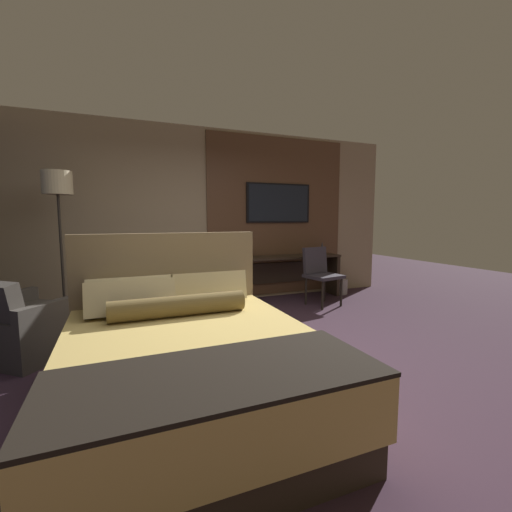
# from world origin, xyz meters

# --- Properties ---
(ground_plane) EXTENTS (16.00, 16.00, 0.00)m
(ground_plane) POSITION_xyz_m (0.00, 0.00, 0.00)
(ground_plane) COLOR #3D2838
(wall_back_tv_panel) EXTENTS (7.20, 0.09, 2.80)m
(wall_back_tv_panel) POSITION_xyz_m (0.21, 2.59, 1.40)
(wall_back_tv_panel) COLOR tan
(wall_back_tv_panel) RESTS_ON ground_plane
(bed) EXTENTS (1.71, 2.12, 1.23)m
(bed) POSITION_xyz_m (-0.71, -0.46, 0.34)
(bed) COLOR #33281E
(bed) RESTS_ON ground_plane
(desk) EXTENTS (2.02, 0.45, 0.74)m
(desk) POSITION_xyz_m (1.48, 2.34, 0.51)
(desk) COLOR #2D2319
(desk) RESTS_ON ground_plane
(tv) EXTENTS (1.19, 0.04, 0.67)m
(tv) POSITION_xyz_m (1.48, 2.52, 1.63)
(tv) COLOR black
(desk_chair) EXTENTS (0.57, 0.57, 0.91)m
(desk_chair) POSITION_xyz_m (1.83, 1.74, 0.55)
(desk_chair) COLOR #38333D
(desk_chair) RESTS_ON ground_plane
(armchair_by_window) EXTENTS (1.24, 1.23, 0.81)m
(armchair_by_window) POSITION_xyz_m (-2.04, 1.13, 0.28)
(armchair_by_window) COLOR #47423D
(armchair_by_window) RESTS_ON ground_plane
(floor_lamp) EXTENTS (0.34, 0.34, 1.94)m
(floor_lamp) POSITION_xyz_m (-1.78, 1.94, 1.64)
(floor_lamp) COLOR #282623
(floor_lamp) RESTS_ON ground_plane
(vase_tall) EXTENTS (0.10, 0.10, 0.25)m
(vase_tall) POSITION_xyz_m (0.84, 2.31, 0.86)
(vase_tall) COLOR #333338
(vase_tall) RESTS_ON desk
(vase_short) EXTENTS (0.10, 0.10, 0.23)m
(vase_short) POSITION_xyz_m (2.24, 2.31, 0.85)
(vase_short) COLOR #333338
(vase_short) RESTS_ON desk
(waste_bin) EXTENTS (0.22, 0.22, 0.28)m
(waste_bin) POSITION_xyz_m (2.61, 2.23, 0.14)
(waste_bin) COLOR gray
(waste_bin) RESTS_ON ground_plane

